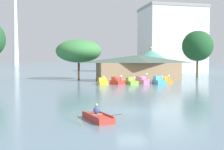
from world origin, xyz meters
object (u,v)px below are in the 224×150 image
(pedal_boat_pink, at_px, (142,80))
(boathouse, at_px, (138,67))
(pedal_boat_red, at_px, (117,81))
(pedal_boat_orange, at_px, (166,80))
(rowboat_with_rower, at_px, (98,117))
(green_roof_pavilion, at_px, (151,62))
(background_building_block, at_px, (171,40))
(shoreline_tree_mid, at_px, (79,51))
(pedal_boat_lime, at_px, (131,81))
(shoreline_tree_right, at_px, (198,46))
(pedal_boat_yellow, at_px, (103,82))
(pedal_boat_cyan, at_px, (159,81))

(pedal_boat_pink, distance_m, boathouse, 7.75)
(pedal_boat_red, distance_m, pedal_boat_orange, 9.74)
(pedal_boat_pink, distance_m, pedal_boat_orange, 4.92)
(rowboat_with_rower, xyz_separation_m, pedal_boat_red, (8.48, 28.96, 0.29))
(boathouse, distance_m, green_roof_pavilion, 8.55)
(boathouse, bearing_deg, background_building_block, 57.24)
(shoreline_tree_mid, bearing_deg, green_roof_pavilion, 1.08)
(rowboat_with_rower, relative_size, pedal_boat_red, 1.06)
(pedal_boat_lime, height_order, shoreline_tree_mid, shoreline_tree_mid)
(pedal_boat_pink, xyz_separation_m, boathouse, (1.62, 7.24, 2.25))
(pedal_boat_lime, bearing_deg, pedal_boat_pink, 103.48)
(rowboat_with_rower, distance_m, pedal_boat_lime, 30.58)
(rowboat_with_rower, distance_m, shoreline_tree_right, 53.35)
(background_building_block, bearing_deg, shoreline_tree_mid, -137.89)
(pedal_boat_red, relative_size, pedal_boat_lime, 1.01)
(pedal_boat_lime, relative_size, background_building_block, 0.13)
(pedal_boat_yellow, relative_size, pedal_boat_cyan, 0.97)
(rowboat_with_rower, distance_m, boathouse, 39.69)
(pedal_boat_yellow, xyz_separation_m, pedal_boat_cyan, (10.01, -0.81, 0.08))
(pedal_boat_red, distance_m, background_building_block, 59.10)
(pedal_boat_orange, distance_m, boathouse, 7.74)
(pedal_boat_red, relative_size, shoreline_tree_mid, 0.32)
(shoreline_tree_mid, bearing_deg, shoreline_tree_right, -1.48)
(pedal_boat_red, bearing_deg, pedal_boat_pink, 77.23)
(pedal_boat_orange, relative_size, shoreline_tree_mid, 0.24)
(pedal_boat_yellow, distance_m, pedal_boat_orange, 12.42)
(rowboat_with_rower, xyz_separation_m, pedal_boat_lime, (10.91, 28.57, 0.24))
(pedal_boat_red, xyz_separation_m, pedal_boat_lime, (2.43, -0.39, -0.05))
(pedal_boat_red, distance_m, boathouse, 10.31)
(boathouse, height_order, background_building_block, background_building_block)
(background_building_block, bearing_deg, pedal_boat_yellow, -125.89)
(pedal_boat_orange, xyz_separation_m, shoreline_tree_mid, (-14.91, 13.00, 5.75))
(pedal_boat_red, bearing_deg, shoreline_tree_mid, -178.42)
(pedal_boat_cyan, distance_m, green_roof_pavilion, 16.48)
(boathouse, relative_size, background_building_block, 0.76)
(pedal_boat_orange, xyz_separation_m, shoreline_tree_right, (13.44, 12.27, 7.18))
(green_roof_pavilion, xyz_separation_m, shoreline_tree_mid, (-16.89, -0.32, 2.46))
(pedal_boat_red, distance_m, green_roof_pavilion, 18.83)
(pedal_boat_orange, height_order, boathouse, boathouse)
(pedal_boat_lime, distance_m, pedal_boat_pink, 2.52)
(rowboat_with_rower, distance_m, pedal_boat_yellow, 29.21)
(pedal_boat_yellow, xyz_separation_m, shoreline_tree_right, (25.78, 13.71, 7.20))
(rowboat_with_rower, xyz_separation_m, background_building_block, (40.87, 77.06, 11.67))
(pedal_boat_cyan, bearing_deg, shoreline_tree_right, 132.64)
(boathouse, distance_m, shoreline_tree_mid, 13.71)
(pedal_boat_pink, relative_size, green_roof_pavilion, 0.35)
(pedal_boat_lime, relative_size, pedal_boat_pink, 0.95)
(pedal_boat_orange, relative_size, background_building_block, 0.10)
(boathouse, height_order, shoreline_tree_mid, shoreline_tree_mid)
(rowboat_with_rower, xyz_separation_m, shoreline_tree_right, (31.60, 42.33, 7.44))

